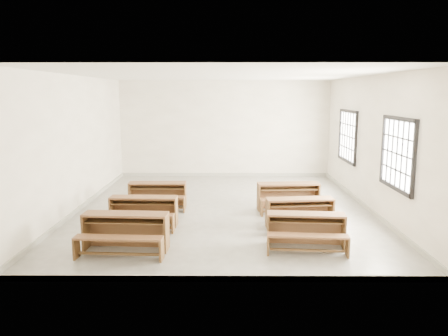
{
  "coord_description": "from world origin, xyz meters",
  "views": [
    {
      "loc": [
        0.05,
        -10.39,
        2.79
      ],
      "look_at": [
        0.0,
        0.0,
        1.0
      ],
      "focal_mm": 35.0,
      "sensor_mm": 36.0,
      "label": 1
    }
  ],
  "objects_px": {
    "desk_set_1": "(143,209)",
    "desk_set_5": "(289,195)",
    "desk_set_4": "(300,211)",
    "desk_set_0": "(125,229)",
    "desk_set_2": "(157,193)",
    "desk_set_3": "(306,228)"
  },
  "relations": [
    {
      "from": "desk_set_0",
      "to": "desk_set_1",
      "type": "bearing_deg",
      "value": 91.31
    },
    {
      "from": "desk_set_4",
      "to": "desk_set_5",
      "type": "distance_m",
      "value": 1.4
    },
    {
      "from": "desk_set_2",
      "to": "desk_set_3",
      "type": "height_order",
      "value": "desk_set_3"
    },
    {
      "from": "desk_set_0",
      "to": "desk_set_2",
      "type": "bearing_deg",
      "value": 91.15
    },
    {
      "from": "desk_set_3",
      "to": "desk_set_4",
      "type": "xyz_separation_m",
      "value": [
        0.09,
        1.17,
        -0.0
      ]
    },
    {
      "from": "desk_set_0",
      "to": "desk_set_5",
      "type": "distance_m",
      "value": 4.29
    },
    {
      "from": "desk_set_0",
      "to": "desk_set_5",
      "type": "bearing_deg",
      "value": 43.02
    },
    {
      "from": "desk_set_2",
      "to": "desk_set_5",
      "type": "distance_m",
      "value": 3.19
    },
    {
      "from": "desk_set_1",
      "to": "desk_set_0",
      "type": "bearing_deg",
      "value": -90.08
    },
    {
      "from": "desk_set_1",
      "to": "desk_set_5",
      "type": "xyz_separation_m",
      "value": [
        3.25,
        1.29,
        0.02
      ]
    },
    {
      "from": "desk_set_0",
      "to": "desk_set_5",
      "type": "height_order",
      "value": "desk_set_0"
    },
    {
      "from": "desk_set_1",
      "to": "desk_set_5",
      "type": "relative_size",
      "value": 0.94
    },
    {
      "from": "desk_set_4",
      "to": "desk_set_0",
      "type": "bearing_deg",
      "value": -164.08
    },
    {
      "from": "desk_set_4",
      "to": "desk_set_2",
      "type": "bearing_deg",
      "value": 147.12
    },
    {
      "from": "desk_set_4",
      "to": "desk_set_5",
      "type": "relative_size",
      "value": 0.96
    },
    {
      "from": "desk_set_0",
      "to": "desk_set_4",
      "type": "xyz_separation_m",
      "value": [
        3.34,
        1.35,
        -0.03
      ]
    },
    {
      "from": "desk_set_2",
      "to": "desk_set_5",
      "type": "xyz_separation_m",
      "value": [
        3.19,
        -0.24,
        0.02
      ]
    },
    {
      "from": "desk_set_0",
      "to": "desk_set_2",
      "type": "height_order",
      "value": "desk_set_0"
    },
    {
      "from": "desk_set_0",
      "to": "desk_set_3",
      "type": "height_order",
      "value": "desk_set_0"
    },
    {
      "from": "desk_set_2",
      "to": "desk_set_3",
      "type": "distance_m",
      "value": 4.21
    },
    {
      "from": "desk_set_1",
      "to": "desk_set_4",
      "type": "bearing_deg",
      "value": 0.03
    },
    {
      "from": "desk_set_3",
      "to": "desk_set_5",
      "type": "distance_m",
      "value": 2.57
    }
  ]
}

